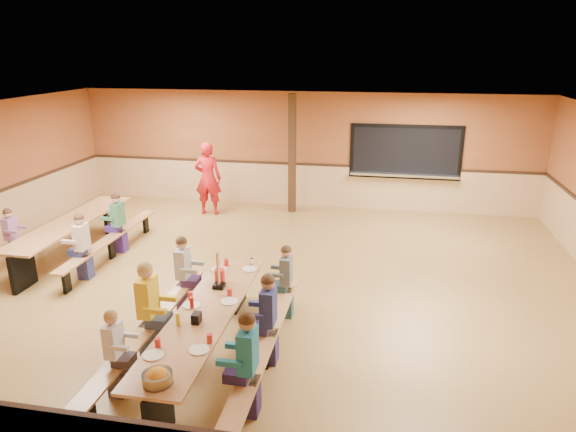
# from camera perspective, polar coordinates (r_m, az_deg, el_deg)

# --- Properties ---
(ground) EXTENTS (12.00, 12.00, 0.00)m
(ground) POSITION_cam_1_polar(r_m,az_deg,el_deg) (9.31, -3.14, -7.61)
(ground) COLOR olive
(ground) RESTS_ON ground
(room_envelope) EXTENTS (12.04, 10.04, 3.02)m
(room_envelope) POSITION_cam_1_polar(r_m,az_deg,el_deg) (9.03, -3.22, -3.67)
(room_envelope) COLOR brown
(room_envelope) RESTS_ON ground
(kitchen_pass_through) EXTENTS (2.78, 0.28, 1.38)m
(kitchen_pass_through) POSITION_cam_1_polar(r_m,az_deg,el_deg) (13.35, 12.90, 6.69)
(kitchen_pass_through) COLOR black
(kitchen_pass_through) RESTS_ON ground
(structural_post) EXTENTS (0.18, 0.18, 3.00)m
(structural_post) POSITION_cam_1_polar(r_m,az_deg,el_deg) (12.98, 0.47, 6.88)
(structural_post) COLOR #311E10
(structural_post) RESTS_ON ground
(cafeteria_table_main) EXTENTS (1.91, 3.70, 0.74)m
(cafeteria_table_main) POSITION_cam_1_polar(r_m,az_deg,el_deg) (7.08, -9.05, -11.89)
(cafeteria_table_main) COLOR #A36D40
(cafeteria_table_main) RESTS_ON ground
(cafeteria_table_second) EXTENTS (1.91, 3.70, 0.74)m
(cafeteria_table_second) POSITION_cam_1_polar(r_m,az_deg,el_deg) (11.25, -22.84, -1.54)
(cafeteria_table_second) COLOR #A36D40
(cafeteria_table_second) RESTS_ON ground
(seated_child_white_left) EXTENTS (0.33, 0.27, 1.14)m
(seated_child_white_left) POSITION_cam_1_polar(r_m,az_deg,el_deg) (6.67, -18.66, -14.33)
(seated_child_white_left) COLOR silver
(seated_child_white_left) RESTS_ON ground
(seated_adult_yellow) EXTENTS (0.43, 0.36, 1.34)m
(seated_adult_yellow) POSITION_cam_1_polar(r_m,az_deg,el_deg) (7.33, -15.23, -9.95)
(seated_adult_yellow) COLOR yellow
(seated_adult_yellow) RESTS_ON ground
(seated_child_grey_left) EXTENTS (0.38, 0.31, 1.24)m
(seated_child_grey_left) POSITION_cam_1_polar(r_m,az_deg,el_deg) (8.38, -11.53, -6.37)
(seated_child_grey_left) COLOR #ADADAD
(seated_child_grey_left) RESTS_ON ground
(seated_child_teal_right) EXTENTS (0.41, 0.33, 1.29)m
(seated_child_teal_right) POSITION_cam_1_polar(r_m,az_deg,el_deg) (6.05, -4.46, -16.17)
(seated_child_teal_right) COLOR #1C6B85
(seated_child_teal_right) RESTS_ON ground
(seated_child_navy_right) EXTENTS (0.40, 0.32, 1.27)m
(seated_child_navy_right) POSITION_cam_1_polar(r_m,az_deg,el_deg) (6.91, -2.19, -11.44)
(seated_child_navy_right) COLOR navy
(seated_child_navy_right) RESTS_ON ground
(seated_child_char_right) EXTENTS (0.35, 0.29, 1.18)m
(seated_child_char_right) POSITION_cam_1_polar(r_m,az_deg,el_deg) (8.03, -0.20, -7.35)
(seated_child_char_right) COLOR #50575A
(seated_child_char_right) RESTS_ON ground
(seated_child_purple_sec) EXTENTS (0.34, 0.28, 1.15)m
(seated_child_purple_sec) POSITION_cam_1_polar(r_m,az_deg,el_deg) (11.18, -28.34, -2.17)
(seated_child_purple_sec) COLOR #8F5B85
(seated_child_purple_sec) RESTS_ON ground
(seated_child_green_sec) EXTENTS (0.38, 0.31, 1.24)m
(seated_child_green_sec) POSITION_cam_1_polar(r_m,az_deg,el_deg) (11.10, -18.31, -0.76)
(seated_child_green_sec) COLOR #3A7857
(seated_child_green_sec) RESTS_ON ground
(seated_child_tan_sec) EXTENTS (0.38, 0.31, 1.23)m
(seated_child_tan_sec) POSITION_cam_1_polar(r_m,az_deg,el_deg) (10.03, -21.85, -3.20)
(seated_child_tan_sec) COLOR beige
(seated_child_tan_sec) RESTS_ON ground
(standing_woman) EXTENTS (0.71, 0.50, 1.85)m
(standing_woman) POSITION_cam_1_polar(r_m,az_deg,el_deg) (13.07, -8.89, 4.14)
(standing_woman) COLOR red
(standing_woman) RESTS_ON ground
(punch_pitcher) EXTENTS (0.16, 0.16, 0.22)m
(punch_pitcher) POSITION_cam_1_polar(r_m,az_deg,el_deg) (7.67, -7.59, -6.63)
(punch_pitcher) COLOR red
(punch_pitcher) RESTS_ON cafeteria_table_main
(chip_bowl) EXTENTS (0.32, 0.32, 0.15)m
(chip_bowl) POSITION_cam_1_polar(r_m,az_deg,el_deg) (5.72, -14.33, -16.94)
(chip_bowl) COLOR #FFAC28
(chip_bowl) RESTS_ON cafeteria_table_main
(napkin_dispenser) EXTENTS (0.10, 0.14, 0.13)m
(napkin_dispenser) POSITION_cam_1_polar(r_m,az_deg,el_deg) (6.70, -10.13, -11.09)
(napkin_dispenser) COLOR black
(napkin_dispenser) RESTS_ON cafeteria_table_main
(condiment_mustard) EXTENTS (0.06, 0.06, 0.17)m
(condiment_mustard) POSITION_cam_1_polar(r_m,az_deg,el_deg) (6.68, -12.14, -11.12)
(condiment_mustard) COLOR yellow
(condiment_mustard) RESTS_ON cafeteria_table_main
(condiment_ketchup) EXTENTS (0.06, 0.06, 0.17)m
(condiment_ketchup) POSITION_cam_1_polar(r_m,az_deg,el_deg) (7.02, -10.64, -9.49)
(condiment_ketchup) COLOR #B2140F
(condiment_ketchup) RESTS_ON cafeteria_table_main
(table_paddle) EXTENTS (0.16, 0.16, 0.56)m
(table_paddle) POSITION_cam_1_polar(r_m,az_deg,el_deg) (7.51, -7.70, -6.96)
(table_paddle) COLOR black
(table_paddle) RESTS_ON cafeteria_table_main
(place_settings) EXTENTS (0.65, 3.30, 0.11)m
(place_settings) POSITION_cam_1_polar(r_m,az_deg,el_deg) (6.95, -9.16, -9.97)
(place_settings) COLOR beige
(place_settings) RESTS_ON cafeteria_table_main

